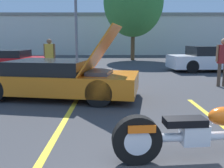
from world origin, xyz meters
TOP-DOWN VIEW (x-y plane):
  - parking_stripe_middle at (-1.70, 2.51)m, footprint 0.12×5.57m
  - far_building at (0.00, 27.28)m, footprint 32.00×4.20m
  - light_pole at (-3.01, 15.47)m, footprint 1.21×0.28m
  - tree_background at (0.97, 19.08)m, footprint 4.73×4.73m
  - motorcycle at (0.53, 1.78)m, footprint 2.53×0.70m
  - show_car_hood_open at (-2.30, 5.62)m, footprint 4.85×2.57m
  - parked_car_right_row at (4.55, 11.73)m, footprint 4.64×2.12m
  - parked_car_left_row at (-6.08, 11.88)m, footprint 4.15×2.04m
  - spectator_near_motorcycle at (3.19, 7.32)m, footprint 0.52×0.22m
  - spectator_midground at (-3.49, 9.67)m, footprint 0.52×0.22m

SIDE VIEW (x-z plane):
  - parking_stripe_middle at x=-1.70m, z-range 0.00..0.01m
  - motorcycle at x=0.53m, z-range -0.09..0.88m
  - parked_car_left_row at x=-6.08m, z-range -0.02..1.08m
  - show_car_hood_open at x=-2.30m, z-range -0.47..1.57m
  - parked_car_right_row at x=4.55m, z-range -0.03..1.27m
  - spectator_midground at x=-3.49m, z-range 0.16..1.84m
  - spectator_near_motorcycle at x=3.19m, z-range 0.16..1.86m
  - far_building at x=0.00m, z-range 0.14..4.54m
  - light_pole at x=-3.01m, z-range 0.38..7.64m
  - tree_background at x=0.97m, z-range 0.91..8.20m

